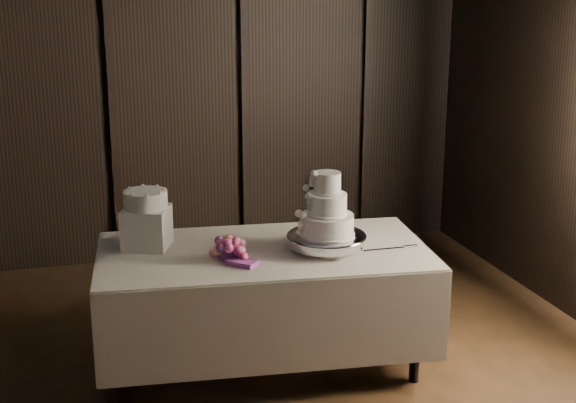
# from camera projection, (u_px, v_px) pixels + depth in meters

# --- Properties ---
(room) EXTENTS (6.08, 7.08, 3.08)m
(room) POSITION_uv_depth(u_px,v_px,m) (170.00, 196.00, 3.22)
(room) COLOR black
(room) RESTS_ON ground
(display_table) EXTENTS (2.09, 1.24, 0.76)m
(display_table) POSITION_uv_depth(u_px,v_px,m) (265.00, 302.00, 4.93)
(display_table) COLOR silver
(display_table) RESTS_ON ground
(cake_stand) EXTENTS (0.63, 0.63, 0.09)m
(cake_stand) POSITION_uv_depth(u_px,v_px,m) (326.00, 242.00, 4.82)
(cake_stand) COLOR silver
(cake_stand) RESTS_ON display_table
(wedding_cake) EXTENTS (0.36, 0.32, 0.39)m
(wedding_cake) POSITION_uv_depth(u_px,v_px,m) (323.00, 212.00, 4.75)
(wedding_cake) COLOR white
(wedding_cake) RESTS_ON cake_stand
(bouquet) EXTENTS (0.46, 0.46, 0.18)m
(bouquet) POSITION_uv_depth(u_px,v_px,m) (229.00, 249.00, 4.66)
(bouquet) COLOR #B95173
(bouquet) RESTS_ON display_table
(box_pedestal) EXTENTS (0.34, 0.34, 0.25)m
(box_pedestal) POSITION_uv_depth(u_px,v_px,m) (147.00, 228.00, 4.84)
(box_pedestal) COLOR white
(box_pedestal) RESTS_ON display_table
(small_cake) EXTENTS (0.30, 0.30, 0.11)m
(small_cake) POSITION_uv_depth(u_px,v_px,m) (145.00, 199.00, 4.79)
(small_cake) COLOR white
(small_cake) RESTS_ON box_pedestal
(cake_knife) EXTENTS (0.37, 0.03, 0.01)m
(cake_knife) POSITION_uv_depth(u_px,v_px,m) (382.00, 249.00, 4.82)
(cake_knife) COLOR silver
(cake_knife) RESTS_ON display_table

